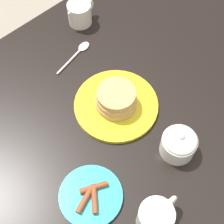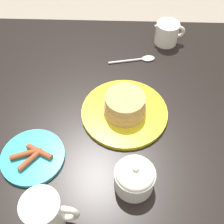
# 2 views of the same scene
# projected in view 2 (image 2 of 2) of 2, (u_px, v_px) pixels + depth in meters

# --- Properties ---
(ground_plane) EXTENTS (8.00, 8.00, 0.00)m
(ground_plane) POSITION_uv_depth(u_px,v_px,m) (113.00, 212.00, 1.36)
(ground_plane) COLOR gray
(dining_table) EXTENTS (1.35, 0.94, 0.75)m
(dining_table) POSITION_uv_depth(u_px,v_px,m) (114.00, 144.00, 0.86)
(dining_table) COLOR black
(dining_table) RESTS_ON ground_plane
(pancake_plate) EXTENTS (0.24, 0.24, 0.07)m
(pancake_plate) POSITION_uv_depth(u_px,v_px,m) (125.00, 108.00, 0.77)
(pancake_plate) COLOR gold
(pancake_plate) RESTS_ON dining_table
(side_plate_bacon) EXTENTS (0.16, 0.16, 0.02)m
(side_plate_bacon) POSITION_uv_depth(u_px,v_px,m) (33.00, 156.00, 0.69)
(side_plate_bacon) COLOR #2DADBC
(side_plate_bacon) RESTS_ON dining_table
(coffee_mug) EXTENTS (0.11, 0.08, 0.10)m
(coffee_mug) POSITION_uv_depth(u_px,v_px,m) (45.00, 213.00, 0.57)
(coffee_mug) COLOR silver
(coffee_mug) RESTS_ON dining_table
(creamer_pitcher) EXTENTS (0.11, 0.08, 0.08)m
(creamer_pitcher) POSITION_uv_depth(u_px,v_px,m) (167.00, 33.00, 0.95)
(creamer_pitcher) COLOR silver
(creamer_pitcher) RESTS_ON dining_table
(sugar_bowl) EXTENTS (0.09, 0.09, 0.09)m
(sugar_bowl) POSITION_uv_depth(u_px,v_px,m) (135.00, 177.00, 0.62)
(sugar_bowl) COLOR silver
(sugar_bowl) RESTS_ON dining_table
(spoon) EXTENTS (0.15, 0.05, 0.01)m
(spoon) POSITION_uv_depth(u_px,v_px,m) (140.00, 59.00, 0.92)
(spoon) COLOR silver
(spoon) RESTS_ON dining_table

